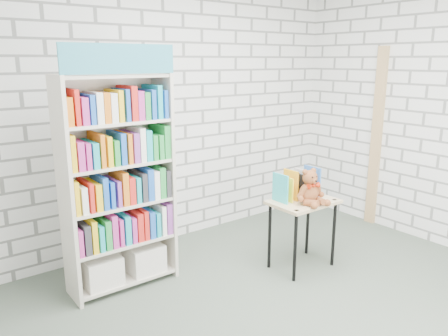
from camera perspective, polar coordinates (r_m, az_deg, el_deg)
ground at (r=3.61m, az=10.15°, el=-18.93°), size 4.50×4.50×0.00m
room_shell at (r=3.04m, az=11.59°, el=10.63°), size 4.52×4.02×2.81m
bookshelf at (r=3.79m, az=-13.68°, el=-1.81°), size 0.92×0.36×2.07m
display_table at (r=4.19m, az=10.28°, el=-5.41°), size 0.62×0.43×0.67m
table_books at (r=4.18m, az=9.40°, el=-2.18°), size 0.43×0.19×0.26m
teddy_bear at (r=4.04m, az=11.24°, el=-2.82°), size 0.30×0.28×0.32m
door_trim at (r=5.46m, az=19.28°, el=3.72°), size 0.05×0.12×2.10m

